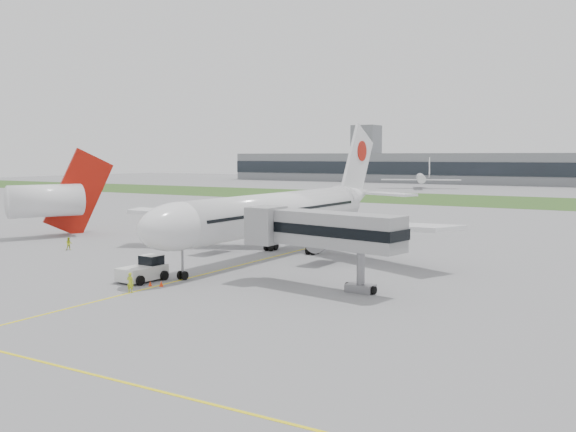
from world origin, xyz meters
The scene contains 14 objects.
ground centered at (0.00, 0.00, 0.00)m, with size 600.00×600.00×0.00m, color gray.
apron_markings centered at (0.00, -5.00, 0.00)m, with size 70.00×70.00×0.04m, color yellow, non-canonical shape.
grass_strip centered at (0.00, 120.00, 0.01)m, with size 600.00×50.00×0.02m, color #385821.
terminal_building centered at (0.00, 229.87, 7.00)m, with size 320.00×22.30×14.00m.
control_tower centered at (-90.00, 232.00, 0.00)m, with size 12.00×12.00×56.00m, color gray, non-canonical shape.
airliner centered at (0.00, 4.87, 5.66)m, with size 48.13×53.95×17.88m.
pushback_tug centered at (-2.99, -17.40, 1.16)m, with size 3.57×5.07×2.52m.
jet_bridge centered at (13.96, -11.16, 5.63)m, with size 16.68×6.03×7.61m.
safety_cone_left centered at (-0.60, -19.17, 0.25)m, with size 0.36×0.36×0.50m, color #FF350D.
safety_cone_right centered at (0.50, -18.78, 0.28)m, with size 0.40×0.40×0.55m, color #FF350D.
ground_crew_near centered at (-0.04, -22.39, 0.96)m, with size 0.70×0.46×1.92m, color #AEC420.
ground_crew_far centered at (-26.86, -6.83, 0.87)m, with size 0.84×0.66×1.74m, color #C2D122.
neighbor_aircraft centered at (-40.92, 1.62, 5.87)m, with size 9.11×18.20×14.82m.
distant_aircraft_left centered at (-41.95, 176.94, 0.00)m, with size 30.57×26.97×11.69m, color white, non-canonical shape.
Camera 1 is at (42.92, -65.29, 12.72)m, focal length 40.00 mm.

